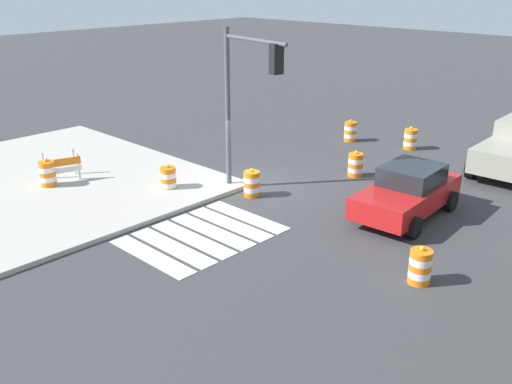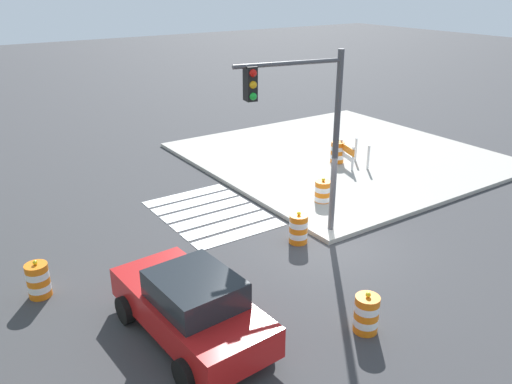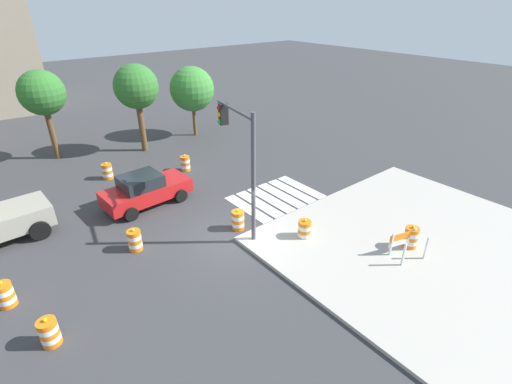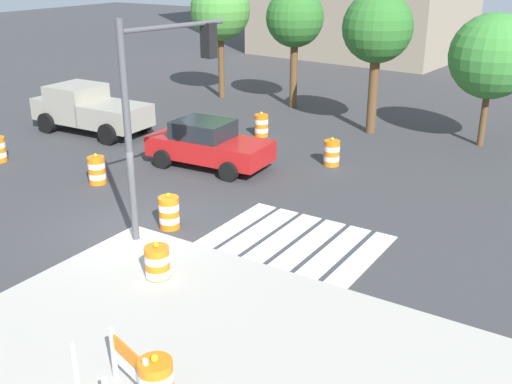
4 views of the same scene
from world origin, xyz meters
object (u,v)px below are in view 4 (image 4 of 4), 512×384
(construction_barricade, at_px, (121,369))
(street_tree_corner_lot, at_px, (295,19))
(traffic_barrel_median_near, at_px, (261,125))
(traffic_barrel_far_curb, at_px, (157,265))
(pickup_truck, at_px, (88,109))
(traffic_barrel_lane_center, at_px, (97,170))
(street_tree_streetside_near, at_px, (220,11))
(traffic_barrel_opposite_curb, at_px, (332,153))
(street_tree_streetside_far, at_px, (377,29))
(street_tree_streetside_mid, at_px, (492,56))
(traffic_barrel_median_far, at_px, (169,212))
(sports_car, at_px, (208,144))
(traffic_light_pole, at_px, (163,87))

(construction_barricade, distance_m, street_tree_corner_lot, 21.83)
(traffic_barrel_median_near, height_order, traffic_barrel_far_curb, same)
(construction_barricade, xyz_separation_m, street_tree_corner_lot, (-8.05, 20.00, 3.45))
(pickup_truck, distance_m, traffic_barrel_lane_center, 6.54)
(traffic_barrel_far_curb, relative_size, traffic_barrel_lane_center, 1.00)
(traffic_barrel_far_curb, distance_m, street_tree_streetside_near, 19.68)
(construction_barricade, height_order, street_tree_corner_lot, street_tree_corner_lot)
(traffic_barrel_median_near, xyz_separation_m, traffic_barrel_opposite_curb, (4.06, -1.79, 0.00))
(pickup_truck, xyz_separation_m, traffic_barrel_lane_center, (4.94, -4.26, -0.52))
(street_tree_streetside_far, bearing_deg, traffic_barrel_lane_center, -116.03)
(street_tree_streetside_near, xyz_separation_m, street_tree_corner_lot, (4.18, 0.13, -0.18))
(construction_barricade, distance_m, street_tree_streetside_mid, 18.59)
(traffic_barrel_median_far, height_order, street_tree_streetside_far, street_tree_streetside_far)
(sports_car, height_order, pickup_truck, pickup_truck)
(traffic_light_pole, relative_size, street_tree_corner_lot, 0.99)
(sports_car, height_order, traffic_barrel_median_far, sports_car)
(street_tree_streetside_mid, bearing_deg, sports_car, -133.83)
(traffic_light_pole, distance_m, street_tree_streetside_mid, 13.62)
(traffic_barrel_opposite_curb, bearing_deg, traffic_light_pole, -99.83)
(traffic_barrel_lane_center, height_order, street_tree_streetside_near, street_tree_streetside_near)
(traffic_barrel_median_far, xyz_separation_m, street_tree_corner_lot, (-4.11, 14.16, 3.71))
(traffic_barrel_median_near, bearing_deg, street_tree_streetside_mid, 24.00)
(street_tree_streetside_mid, bearing_deg, construction_barricade, -94.01)
(traffic_light_pole, xyz_separation_m, street_tree_streetside_near, (-8.40, 14.14, 0.44))
(traffic_barrel_lane_center, relative_size, construction_barricade, 0.72)
(traffic_barrel_median_near, distance_m, construction_barricade, 16.24)
(sports_car, relative_size, traffic_barrel_median_far, 4.32)
(traffic_barrel_far_curb, bearing_deg, construction_barricade, -56.82)
(traffic_barrel_lane_center, bearing_deg, street_tree_streetside_near, 107.80)
(pickup_truck, bearing_deg, construction_barricade, -41.28)
(street_tree_streetside_near, bearing_deg, street_tree_corner_lot, 1.76)
(street_tree_streetside_mid, bearing_deg, traffic_barrel_lane_center, -130.47)
(street_tree_streetside_near, bearing_deg, street_tree_streetside_far, -13.07)
(sports_car, relative_size, traffic_barrel_far_curb, 4.32)
(construction_barricade, xyz_separation_m, street_tree_streetside_near, (-12.23, 19.87, 3.63))
(sports_car, xyz_separation_m, pickup_truck, (-6.96, 0.92, 0.16))
(street_tree_streetside_far, bearing_deg, traffic_light_pole, -93.68)
(traffic_barrel_median_near, height_order, traffic_barrel_opposite_curb, same)
(traffic_barrel_median_far, bearing_deg, traffic_light_pole, -44.34)
(traffic_light_pole, bearing_deg, street_tree_streetside_far, 86.32)
(traffic_barrel_median_near, bearing_deg, pickup_truck, -153.01)
(traffic_light_pole, bearing_deg, traffic_barrel_lane_center, 160.72)
(traffic_barrel_opposite_curb, relative_size, street_tree_streetside_mid, 0.20)
(traffic_light_pole, bearing_deg, street_tree_streetside_near, 120.72)
(pickup_truck, bearing_deg, traffic_light_pole, -31.93)
(construction_barricade, height_order, street_tree_streetside_near, street_tree_streetside_near)
(street_tree_corner_lot, bearing_deg, traffic_barrel_median_near, -74.60)
(traffic_barrel_far_curb, height_order, street_tree_streetside_mid, street_tree_streetside_mid)
(pickup_truck, bearing_deg, traffic_barrel_opposite_curb, 8.16)
(traffic_barrel_far_curb, bearing_deg, street_tree_streetside_far, 93.35)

